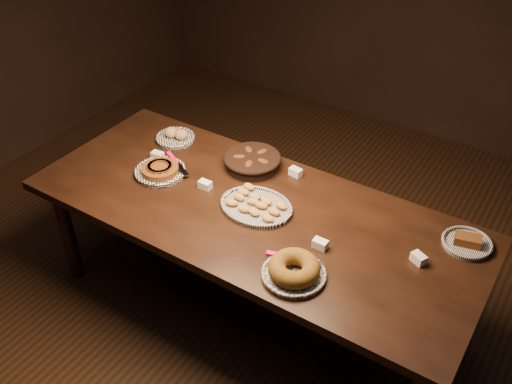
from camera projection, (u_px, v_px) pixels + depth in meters
The scene contains 9 objects.
ground at pixel (253, 306), 3.41m from camera, with size 5.00×5.00×0.00m, color black.
buffet_table at pixel (252, 219), 3.01m from camera, with size 2.40×1.00×0.75m.
apple_tart_plate at pixel (160, 170), 3.20m from camera, with size 0.32×0.31×0.06m.
madeleine_platter at pixel (256, 205), 2.95m from camera, with size 0.39×0.32×0.04m.
bundt_cake_plate at pixel (294, 270), 2.55m from camera, with size 0.32×0.30×0.09m.
croissant_basket at pixel (252, 160), 3.24m from camera, with size 0.40×0.40×0.08m.
bread_roll_plate at pixel (176, 136), 3.49m from camera, with size 0.24×0.24×0.08m.
loaf_plate at pixel (467, 242), 2.72m from camera, with size 0.24×0.24×0.06m.
tent_cards at pixel (272, 199), 2.99m from camera, with size 1.66×0.51×0.04m.
Camera 1 is at (1.28, -1.93, 2.60)m, focal length 40.00 mm.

